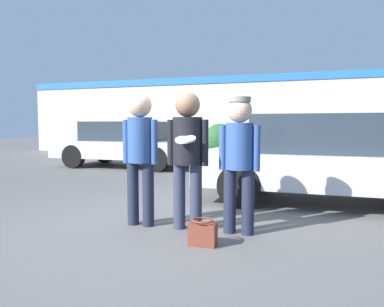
{
  "coord_description": "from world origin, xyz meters",
  "views": [
    {
      "loc": [
        1.88,
        -4.48,
        1.3
      ],
      "look_at": [
        0.29,
        0.01,
        0.94
      ],
      "focal_mm": 35.0,
      "sensor_mm": 36.0,
      "label": 1
    }
  ],
  "objects_px": {
    "person_middle_with_frisbee": "(188,148)",
    "shrub": "(220,140)",
    "parked_car_near": "(327,158)",
    "person_left": "(140,148)",
    "handbag": "(203,233)",
    "person_right": "(239,153)",
    "parked_car_far": "(127,144)"
  },
  "relations": [
    {
      "from": "parked_car_far",
      "to": "person_right",
      "type": "bearing_deg",
      "value": -50.94
    },
    {
      "from": "shrub",
      "to": "parked_car_near",
      "type": "bearing_deg",
      "value": -63.5
    },
    {
      "from": "shrub",
      "to": "person_right",
      "type": "bearing_deg",
      "value": -73.59
    },
    {
      "from": "person_right",
      "to": "parked_car_near",
      "type": "relative_size",
      "value": 0.38
    },
    {
      "from": "person_middle_with_frisbee",
      "to": "shrub",
      "type": "height_order",
      "value": "person_middle_with_frisbee"
    },
    {
      "from": "parked_car_far",
      "to": "person_middle_with_frisbee",
      "type": "bearing_deg",
      "value": -54.98
    },
    {
      "from": "person_left",
      "to": "handbag",
      "type": "xyz_separation_m",
      "value": [
        1.02,
        -0.53,
        -0.88
      ]
    },
    {
      "from": "person_left",
      "to": "shrub",
      "type": "height_order",
      "value": "person_left"
    },
    {
      "from": "person_middle_with_frisbee",
      "to": "handbag",
      "type": "bearing_deg",
      "value": -55.6
    },
    {
      "from": "shrub",
      "to": "parked_car_far",
      "type": "bearing_deg",
      "value": -111.76
    },
    {
      "from": "person_left",
      "to": "parked_car_near",
      "type": "height_order",
      "value": "person_left"
    },
    {
      "from": "person_middle_with_frisbee",
      "to": "person_right",
      "type": "xyz_separation_m",
      "value": [
        0.64,
        0.03,
        -0.05
      ]
    },
    {
      "from": "shrub",
      "to": "handbag",
      "type": "bearing_deg",
      "value": -75.71
    },
    {
      "from": "person_left",
      "to": "person_middle_with_frisbee",
      "type": "height_order",
      "value": "person_left"
    },
    {
      "from": "person_left",
      "to": "person_right",
      "type": "relative_size",
      "value": 1.05
    },
    {
      "from": "parked_car_near",
      "to": "parked_car_far",
      "type": "distance_m",
      "value": 6.92
    },
    {
      "from": "person_right",
      "to": "person_left",
      "type": "bearing_deg",
      "value": -178.02
    },
    {
      "from": "parked_car_near",
      "to": "shrub",
      "type": "distance_m",
      "value": 9.12
    },
    {
      "from": "person_middle_with_frisbee",
      "to": "person_right",
      "type": "bearing_deg",
      "value": 2.3
    },
    {
      "from": "person_left",
      "to": "handbag",
      "type": "height_order",
      "value": "person_left"
    },
    {
      "from": "person_middle_with_frisbee",
      "to": "person_right",
      "type": "relative_size",
      "value": 1.05
    },
    {
      "from": "person_right",
      "to": "parked_car_far",
      "type": "xyz_separation_m",
      "value": [
        -4.85,
        5.97,
        -0.25
      ]
    },
    {
      "from": "person_left",
      "to": "person_middle_with_frisbee",
      "type": "bearing_deg",
      "value": 1.67
    },
    {
      "from": "person_right",
      "to": "shrub",
      "type": "height_order",
      "value": "person_right"
    },
    {
      "from": "person_middle_with_frisbee",
      "to": "parked_car_near",
      "type": "xyz_separation_m",
      "value": [
        1.64,
        2.29,
        -0.28
      ]
    },
    {
      "from": "person_right",
      "to": "parked_car_near",
      "type": "height_order",
      "value": "person_right"
    },
    {
      "from": "handbag",
      "to": "person_middle_with_frisbee",
      "type": "bearing_deg",
      "value": 124.4
    },
    {
      "from": "person_left",
      "to": "person_right",
      "type": "bearing_deg",
      "value": 1.98
    },
    {
      "from": "person_middle_with_frisbee",
      "to": "shrub",
      "type": "relative_size",
      "value": 1.25
    },
    {
      "from": "person_right",
      "to": "shrub",
      "type": "bearing_deg",
      "value": 106.41
    },
    {
      "from": "person_middle_with_frisbee",
      "to": "parked_car_near",
      "type": "bearing_deg",
      "value": 54.33
    },
    {
      "from": "person_right",
      "to": "shrub",
      "type": "xyz_separation_m",
      "value": [
        -3.07,
        10.42,
        -0.29
      ]
    }
  ]
}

